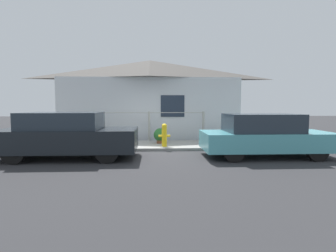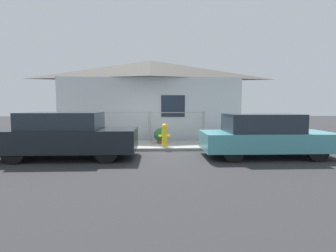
% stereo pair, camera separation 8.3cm
% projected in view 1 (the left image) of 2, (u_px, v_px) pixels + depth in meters
% --- Properties ---
extents(ground_plane, '(60.00, 60.00, 0.00)m').
position_uv_depth(ground_plane, '(148.00, 151.00, 9.55)').
color(ground_plane, '#2D2D30').
extents(sidewalk, '(24.00, 2.19, 0.10)m').
position_uv_depth(sidewalk, '(149.00, 145.00, 10.63)').
color(sidewalk, gray).
rests_on(sidewalk, ground_plane).
extents(house, '(8.97, 2.23, 3.90)m').
position_uv_depth(house, '(150.00, 75.00, 12.92)').
color(house, silver).
rests_on(house, ground_plane).
extents(fence, '(4.90, 0.10, 1.30)m').
position_uv_depth(fence, '(149.00, 125.00, 11.51)').
color(fence, '#999993').
rests_on(fence, sidewalk).
extents(car_left, '(4.27, 1.78, 1.46)m').
position_uv_depth(car_left, '(67.00, 135.00, 8.21)').
color(car_left, black).
rests_on(car_left, ground_plane).
extents(car_right, '(4.12, 1.72, 1.40)m').
position_uv_depth(car_right, '(264.00, 135.00, 8.48)').
color(car_right, teal).
rests_on(car_right, ground_plane).
extents(fire_hydrant, '(0.45, 0.20, 0.88)m').
position_uv_depth(fire_hydrant, '(164.00, 134.00, 9.97)').
color(fire_hydrant, yellow).
rests_on(fire_hydrant, sidewalk).
extents(potted_plant_near_hydrant, '(0.55, 0.55, 0.63)m').
position_uv_depth(potted_plant_near_hydrant, '(160.00, 135.00, 10.81)').
color(potted_plant_near_hydrant, brown).
rests_on(potted_plant_near_hydrant, sidewalk).
extents(potted_plant_by_fence, '(0.49, 0.49, 0.64)m').
position_uv_depth(potted_plant_by_fence, '(105.00, 134.00, 10.96)').
color(potted_plant_by_fence, '#9E5638').
rests_on(potted_plant_by_fence, sidewalk).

